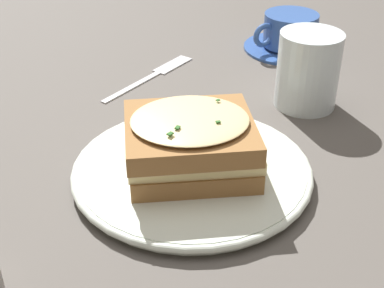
# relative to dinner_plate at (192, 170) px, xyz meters

# --- Properties ---
(ground_plane) EXTENTS (2.40, 2.40, 0.00)m
(ground_plane) POSITION_rel_dinner_plate_xyz_m (-0.01, -0.02, -0.01)
(ground_plane) COLOR #514C47
(dinner_plate) EXTENTS (0.25, 0.25, 0.01)m
(dinner_plate) POSITION_rel_dinner_plate_xyz_m (0.00, 0.00, 0.00)
(dinner_plate) COLOR silver
(dinner_plate) RESTS_ON ground_plane
(sandwich) EXTENTS (0.17, 0.16, 0.06)m
(sandwich) POSITION_rel_dinner_plate_xyz_m (0.00, 0.00, 0.04)
(sandwich) COLOR olive
(sandwich) RESTS_ON dinner_plate
(teacup_with_saucer) EXTENTS (0.14, 0.14, 0.06)m
(teacup_with_saucer) POSITION_rel_dinner_plate_xyz_m (-0.31, -0.22, 0.02)
(teacup_with_saucer) COLOR #33569E
(teacup_with_saucer) RESTS_ON ground_plane
(water_glass) EXTENTS (0.08, 0.08, 0.10)m
(water_glass) POSITION_rel_dinner_plate_xyz_m (-0.21, -0.07, 0.04)
(water_glass) COLOR silver
(water_glass) RESTS_ON ground_plane
(fork) EXTENTS (0.18, 0.09, 0.00)m
(fork) POSITION_rel_dinner_plate_xyz_m (-0.09, -0.25, -0.01)
(fork) COLOR silver
(fork) RESTS_ON ground_plane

